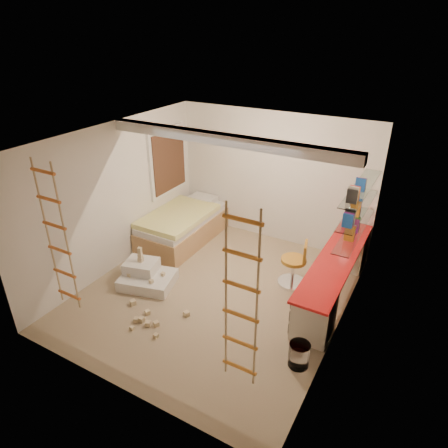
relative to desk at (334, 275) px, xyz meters
The scene contains 15 objects.
floor 1.96m from the desk, 153.35° to the right, with size 4.50×4.50×0.00m, color #998562.
ceiling_beam 2.78m from the desk, 161.89° to the right, with size 4.00×0.18×0.16m, color white.
window_frame 3.91m from the desk, behind, with size 0.06×1.15×1.35m, color white.
window_blind 3.88m from the desk, behind, with size 0.02×1.00×1.20m, color #4C2D1E.
rope_ladder_left 4.18m from the desk, 139.59° to the right, with size 0.41×0.04×2.13m, color #C35A21, non-canonical shape.
rope_ladder_right 2.86m from the desk, 98.00° to the right, with size 0.41×0.04×2.13m, color orange, non-canonical shape.
waste_bin 1.70m from the desk, 88.87° to the right, with size 0.28×0.28×0.35m, color white.
desk is the anchor object (origin of this frame).
shelves 1.14m from the desk, 60.31° to the left, with size 0.25×1.80×0.71m.
bed 3.22m from the desk, behind, with size 1.02×2.00×0.69m.
task_lamp 1.21m from the desk, 92.80° to the left, with size 0.14×0.36×0.57m.
swivel_chair 0.68m from the desk, behind, with size 0.59×0.59×0.82m.
play_platform 3.14m from the desk, 157.06° to the right, with size 1.02×0.88×0.39m.
toy_blocks 3.02m from the desk, 145.92° to the right, with size 1.34×1.19×0.66m.
books 1.26m from the desk, 60.31° to the left, with size 0.14×0.64×0.92m.
Camera 1 is at (2.79, -4.66, 4.03)m, focal length 32.00 mm.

